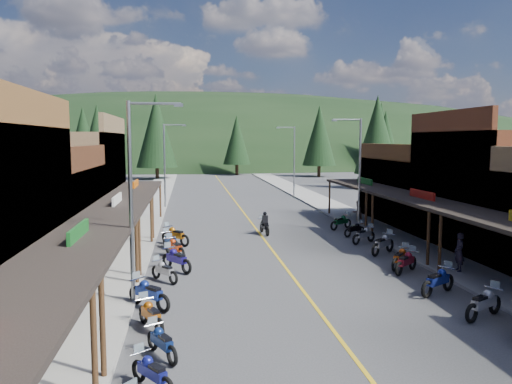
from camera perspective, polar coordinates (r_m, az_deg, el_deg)
name	(u,v)px	position (r m, az deg, el deg)	size (l,w,h in m)	color
ground	(281,262)	(27.01, 2.88, -7.97)	(220.00, 220.00, 0.00)	#38383A
centerline	(242,210)	(46.47, -1.65, -2.06)	(0.15, 90.00, 0.01)	gold
sidewalk_west	(146,211)	(46.37, -12.41, -2.13)	(3.40, 94.00, 0.15)	gray
sidewalk_east	(332,207)	(48.15, 8.70, -1.76)	(3.40, 94.00, 0.15)	gray
shop_west_2	(19,216)	(29.14, -25.45, -2.44)	(10.90, 9.00, 6.20)	#3F2111
shop_west_3	(63,182)	(38.24, -21.21, 1.10)	(10.90, 10.20, 8.20)	brown
shop_east_2	(502,190)	(33.32, 26.33, 0.22)	(10.90, 9.00, 8.20)	#562B19
shop_east_3	(426,190)	(41.66, 18.85, 0.19)	(10.90, 10.20, 6.20)	#4C2D16
streetlight_0	(134,193)	(19.98, -13.72, -0.08)	(2.16, 0.18, 8.00)	gray
streetlight_1	(166,162)	(47.85, -10.24, 3.44)	(2.16, 0.18, 8.00)	gray
streetlight_2	(358,169)	(35.82, 11.55, 2.59)	(2.16, 0.18, 8.00)	gray
streetlight_3	(293,158)	(57.03, 4.24, 3.92)	(2.16, 0.18, 8.00)	gray
ridge_hill	(204,160)	(160.96, -5.99, 3.65)	(310.00, 140.00, 60.00)	black
pine_1	(83,136)	(97.66, -19.13, 6.09)	(5.88, 5.88, 12.50)	black
pine_2	(156,131)	(83.93, -11.31, 6.89)	(6.72, 6.72, 14.00)	black
pine_3	(237,140)	(92.18, -2.22, 5.97)	(5.04, 5.04, 11.00)	black
pine_4	(319,136)	(88.75, 7.25, 6.42)	(5.88, 5.88, 12.50)	black
pine_5	(381,132)	(105.20, 14.06, 6.63)	(6.72, 6.72, 14.00)	black
pine_6	(456,140)	(103.16, 21.93, 5.55)	(5.04, 5.04, 11.00)	black
pine_7	(47,136)	(105.32, -22.78, 5.93)	(5.88, 5.88, 12.50)	black
pine_8	(51,144)	(67.96, -22.42, 5.10)	(4.48, 4.48, 10.00)	black
pine_9	(385,141)	(76.41, 14.54, 5.71)	(4.93, 4.93, 10.80)	black
pine_10	(98,138)	(76.89, -17.66, 5.92)	(5.38, 5.38, 11.60)	black
pine_11	(377,135)	(68.43, 13.67, 6.39)	(5.82, 5.82, 12.40)	black
bike_west_2	(152,371)	(14.01, -11.79, -19.41)	(0.62, 1.86, 1.06)	navy
bike_west_3	(162,341)	(15.79, -10.72, -16.37)	(0.62, 1.87, 1.07)	navy
bike_west_4	(151,314)	(17.92, -11.91, -13.48)	(0.67, 2.02, 1.16)	#A84F0C
bike_west_5	(149,292)	(20.06, -12.14, -11.13)	(0.76, 2.29, 1.31)	navy
bike_west_6	(164,270)	(23.57, -10.43, -8.76)	(0.64, 1.93, 1.10)	gray
bike_west_7	(176,258)	(25.26, -9.08, -7.47)	(0.77, 2.32, 1.33)	navy
bike_west_8	(175,247)	(28.15, -9.26, -6.18)	(0.72, 2.15, 1.23)	#BC340D
bike_west_9	(170,239)	(30.39, -9.75, -5.37)	(0.67, 2.00, 1.15)	navy
bike_west_10	(175,234)	(31.37, -9.22, -4.82)	(0.78, 2.35, 1.34)	#A1560B
bike_east_4	(484,302)	(20.37, 24.59, -11.36)	(0.73, 2.20, 1.26)	#9F9EA3
bike_east_5	(438,280)	(22.67, 20.08, -9.38)	(0.75, 2.26, 1.29)	navy
bike_east_6	(406,261)	(25.74, 16.78, -7.53)	(0.71, 2.12, 1.21)	maroon
bike_east_7	(400,257)	(26.49, 16.18, -7.14)	(0.70, 2.11, 1.21)	#B4430C
bike_east_8	(383,243)	(29.45, 14.30, -5.65)	(0.77, 2.31, 1.32)	gray
bike_east_9	(364,234)	(32.23, 12.22, -4.72)	(0.70, 2.10, 1.20)	gray
bike_east_10	(355,229)	(34.45, 11.22, -4.12)	(0.62, 1.86, 1.06)	black
bike_east_11	(341,221)	(36.86, 9.70, -3.30)	(0.72, 2.15, 1.23)	#0D411F
rider_on_bike	(265,225)	(34.50, 0.98, -3.79)	(0.94, 2.20, 1.63)	black
pedestrian_east_a	(459,252)	(26.26, 22.21, -6.36)	(0.69, 0.45, 1.89)	#262031
pedestrian_east_b	(358,212)	(38.46, 11.55, -2.29)	(0.88, 0.51, 1.80)	brown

